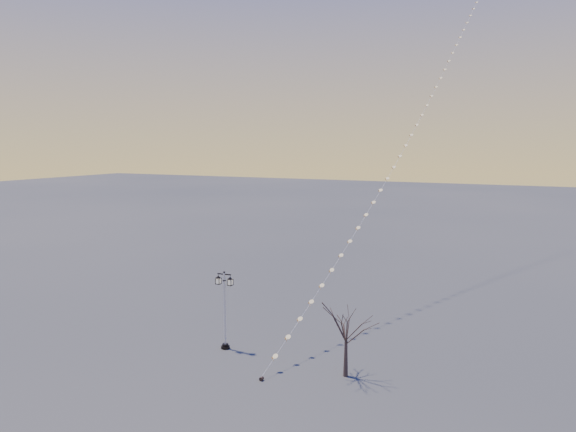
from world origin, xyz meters
The scene contains 4 objects.
ground centered at (0.00, 0.00, 0.00)m, with size 300.00×300.00×0.00m, color #434443.
street_lamp centered at (-2.15, 1.62, 2.70)m, with size 1.24×0.54×4.87m.
bare_tree centered at (5.84, 1.09, 2.77)m, with size 2.41×2.41×3.99m.
kite_train centered at (4.55, 22.12, 15.55)m, with size 5.72×47.57×31.29m.
Camera 1 is at (14.81, -24.93, 12.50)m, focal length 33.11 mm.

